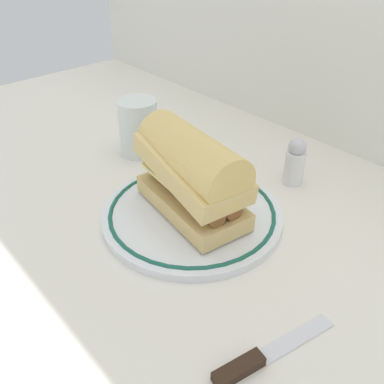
{
  "coord_description": "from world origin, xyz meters",
  "views": [
    {
      "loc": [
        0.34,
        -0.29,
        0.38
      ],
      "look_at": [
        -0.02,
        0.03,
        0.04
      ],
      "focal_mm": 38.97,
      "sensor_mm": 36.0,
      "label": 1
    }
  ],
  "objects_px": {
    "sausage_sandwich": "(192,172)",
    "butter_knife": "(265,354)",
    "plate": "(192,213)",
    "salt_shaker": "(295,162)",
    "drinking_glass": "(139,130)"
  },
  "relations": [
    {
      "from": "sausage_sandwich",
      "to": "butter_knife",
      "type": "height_order",
      "value": "sausage_sandwich"
    },
    {
      "from": "plate",
      "to": "drinking_glass",
      "type": "relative_size",
      "value": 2.59
    },
    {
      "from": "sausage_sandwich",
      "to": "drinking_glass",
      "type": "relative_size",
      "value": 1.85
    },
    {
      "from": "plate",
      "to": "butter_knife",
      "type": "bearing_deg",
      "value": -24.2
    },
    {
      "from": "drinking_glass",
      "to": "butter_knife",
      "type": "bearing_deg",
      "value": -20.33
    },
    {
      "from": "plate",
      "to": "sausage_sandwich",
      "type": "height_order",
      "value": "sausage_sandwich"
    },
    {
      "from": "salt_shaker",
      "to": "butter_knife",
      "type": "bearing_deg",
      "value": -57.67
    },
    {
      "from": "plate",
      "to": "salt_shaker",
      "type": "bearing_deg",
      "value": 77.89
    },
    {
      "from": "plate",
      "to": "sausage_sandwich",
      "type": "xyz_separation_m",
      "value": [
        -0.0,
        -0.0,
        0.07
      ]
    },
    {
      "from": "sausage_sandwich",
      "to": "butter_knife",
      "type": "bearing_deg",
      "value": -16.19
    },
    {
      "from": "plate",
      "to": "drinking_glass",
      "type": "distance_m",
      "value": 0.22
    },
    {
      "from": "drinking_glass",
      "to": "salt_shaker",
      "type": "distance_m",
      "value": 0.28
    },
    {
      "from": "butter_knife",
      "to": "drinking_glass",
      "type": "bearing_deg",
      "value": 159.67
    },
    {
      "from": "salt_shaker",
      "to": "plate",
      "type": "bearing_deg",
      "value": -102.11
    },
    {
      "from": "drinking_glass",
      "to": "salt_shaker",
      "type": "bearing_deg",
      "value": 26.53
    }
  ]
}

